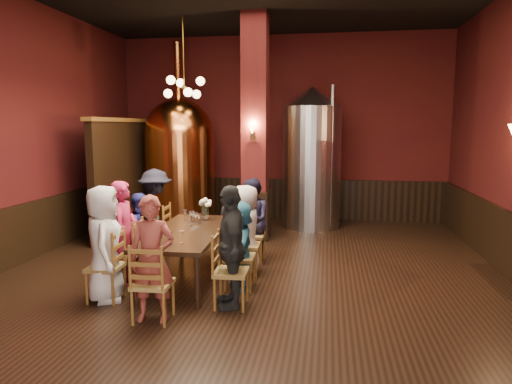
% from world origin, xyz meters
% --- Properties ---
extents(room, '(10.00, 10.02, 4.50)m').
position_xyz_m(room, '(0.00, 0.00, 2.25)').
color(room, black).
rests_on(room, ground).
extents(wainscot_back, '(7.90, 0.08, 1.00)m').
position_xyz_m(wainscot_back, '(0.00, 4.96, 0.50)').
color(wainscot_back, black).
rests_on(wainscot_back, ground).
extents(wainscot_left, '(0.08, 9.90, 1.00)m').
position_xyz_m(wainscot_left, '(-3.96, 0.00, 0.50)').
color(wainscot_left, black).
rests_on(wainscot_left, ground).
extents(column, '(0.58, 0.58, 4.50)m').
position_xyz_m(column, '(-0.30, 2.80, 2.25)').
color(column, '#4A1410').
rests_on(column, ground).
extents(partition, '(0.22, 3.50, 2.40)m').
position_xyz_m(partition, '(-3.20, 3.20, 1.20)').
color(partition, black).
rests_on(partition, ground).
extents(pendant_cluster, '(0.90, 0.90, 1.70)m').
position_xyz_m(pendant_cluster, '(-1.80, 2.90, 3.10)').
color(pendant_cluster, '#A57226').
rests_on(pendant_cluster, room).
extents(sconce_column, '(0.20, 0.20, 0.36)m').
position_xyz_m(sconce_column, '(-0.30, 2.50, 2.20)').
color(sconce_column, black).
rests_on(sconce_column, column).
extents(dining_table, '(1.08, 2.43, 0.75)m').
position_xyz_m(dining_table, '(-0.92, 0.15, 0.69)').
color(dining_table, black).
rests_on(dining_table, ground).
extents(chair_0, '(0.48, 0.48, 0.92)m').
position_xyz_m(chair_0, '(-1.73, -0.88, 0.46)').
color(chair_0, brown).
rests_on(chair_0, ground).
extents(person_0, '(0.74, 0.88, 1.55)m').
position_xyz_m(person_0, '(-1.73, -0.88, 0.77)').
color(person_0, silver).
rests_on(person_0, ground).
extents(chair_1, '(0.48, 0.48, 0.92)m').
position_xyz_m(chair_1, '(-1.75, -0.21, 0.46)').
color(chair_1, brown).
rests_on(chair_1, ground).
extents(person_1, '(0.40, 0.58, 1.53)m').
position_xyz_m(person_1, '(-1.75, -0.21, 0.76)').
color(person_1, '#9F1B42').
rests_on(person_1, ground).
extents(chair_2, '(0.48, 0.48, 0.92)m').
position_xyz_m(chair_2, '(-1.78, 0.45, 0.46)').
color(chair_2, brown).
rests_on(chair_2, ground).
extents(person_2, '(0.45, 0.67, 1.25)m').
position_xyz_m(person_2, '(-1.78, 0.45, 0.63)').
color(person_2, navy).
rests_on(person_2, ground).
extents(chair_3, '(0.48, 0.48, 0.92)m').
position_xyz_m(chair_3, '(-1.80, 1.12, 0.46)').
color(chair_3, brown).
rests_on(chair_3, ground).
extents(person_3, '(0.91, 1.16, 1.58)m').
position_xyz_m(person_3, '(-1.80, 1.12, 0.79)').
color(person_3, black).
rests_on(person_3, ground).
extents(chair_4, '(0.48, 0.48, 0.92)m').
position_xyz_m(chair_4, '(-0.03, -0.82, 0.46)').
color(chair_4, brown).
rests_on(chair_4, ground).
extents(person_4, '(0.65, 1.00, 1.58)m').
position_xyz_m(person_4, '(-0.03, -0.82, 0.79)').
color(person_4, black).
rests_on(person_4, ground).
extents(chair_5, '(0.48, 0.48, 0.92)m').
position_xyz_m(chair_5, '(-0.05, -0.15, 0.46)').
color(chair_5, brown).
rests_on(chair_5, ground).
extents(person_5, '(0.70, 1.24, 1.27)m').
position_xyz_m(person_5, '(-0.05, -0.15, 0.63)').
color(person_5, teal).
rests_on(person_5, ground).
extents(chair_6, '(0.48, 0.48, 0.92)m').
position_xyz_m(chair_6, '(-0.08, 0.51, 0.46)').
color(chair_6, brown).
rests_on(chair_6, ground).
extents(person_6, '(0.46, 0.70, 1.41)m').
position_xyz_m(person_6, '(-0.08, 0.51, 0.71)').
color(person_6, beige).
rests_on(person_6, ground).
extents(chair_7, '(0.48, 0.48, 0.92)m').
position_xyz_m(chair_7, '(-0.10, 1.18, 0.46)').
color(chair_7, brown).
rests_on(chair_7, ground).
extents(person_7, '(0.59, 0.78, 1.44)m').
position_xyz_m(person_7, '(-0.10, 1.18, 0.72)').
color(person_7, black).
rests_on(person_7, ground).
extents(chair_8, '(0.48, 0.48, 0.92)m').
position_xyz_m(chair_8, '(-0.86, -1.40, 0.46)').
color(chair_8, brown).
rests_on(chair_8, ground).
extents(person_8, '(0.58, 0.41, 1.52)m').
position_xyz_m(person_8, '(-0.86, -1.40, 0.76)').
color(person_8, brown).
rests_on(person_8, ground).
extents(copper_kettle, '(1.85, 1.85, 4.16)m').
position_xyz_m(copper_kettle, '(-2.21, 3.74, 1.52)').
color(copper_kettle, black).
rests_on(copper_kettle, ground).
extents(steel_vessel, '(1.39, 1.39, 3.18)m').
position_xyz_m(steel_vessel, '(0.79, 4.11, 1.59)').
color(steel_vessel, '#B2B2B7').
rests_on(steel_vessel, ground).
extents(rose_vase, '(0.22, 0.22, 0.38)m').
position_xyz_m(rose_vase, '(-0.85, 0.93, 1.00)').
color(rose_vase, white).
rests_on(rose_vase, dining_table).
extents(wine_glass_0, '(0.07, 0.07, 0.17)m').
position_xyz_m(wine_glass_0, '(-0.95, 0.70, 0.83)').
color(wine_glass_0, white).
rests_on(wine_glass_0, dining_table).
extents(wine_glass_1, '(0.07, 0.07, 0.17)m').
position_xyz_m(wine_glass_1, '(-0.95, 0.42, 0.83)').
color(wine_glass_1, white).
rests_on(wine_glass_1, dining_table).
extents(wine_glass_2, '(0.07, 0.07, 0.17)m').
position_xyz_m(wine_glass_2, '(-0.76, -0.60, 0.83)').
color(wine_glass_2, white).
rests_on(wine_glass_2, dining_table).
extents(wine_glass_3, '(0.07, 0.07, 0.17)m').
position_xyz_m(wine_glass_3, '(-0.88, -0.71, 0.83)').
color(wine_glass_3, white).
rests_on(wine_glass_3, dining_table).
extents(wine_glass_4, '(0.07, 0.07, 0.17)m').
position_xyz_m(wine_glass_4, '(-0.86, 0.59, 0.83)').
color(wine_glass_4, white).
rests_on(wine_glass_4, dining_table).
extents(wine_glass_5, '(0.07, 0.07, 0.17)m').
position_xyz_m(wine_glass_5, '(-1.06, 0.79, 0.83)').
color(wine_glass_5, white).
rests_on(wine_glass_5, dining_table).
extents(wine_glass_6, '(0.07, 0.07, 0.17)m').
position_xyz_m(wine_glass_6, '(-1.03, 0.82, 0.83)').
color(wine_glass_6, white).
rests_on(wine_glass_6, dining_table).
extents(wine_glass_7, '(0.07, 0.07, 0.17)m').
position_xyz_m(wine_glass_7, '(-0.86, 0.87, 0.83)').
color(wine_glass_7, white).
rests_on(wine_glass_7, dining_table).
extents(wine_glass_8, '(0.07, 0.07, 0.17)m').
position_xyz_m(wine_glass_8, '(-0.99, 0.72, 0.83)').
color(wine_glass_8, white).
rests_on(wine_glass_8, dining_table).
extents(wine_glass_9, '(0.07, 0.07, 0.17)m').
position_xyz_m(wine_glass_9, '(-1.19, 0.90, 0.83)').
color(wine_glass_9, white).
rests_on(wine_glass_9, dining_table).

